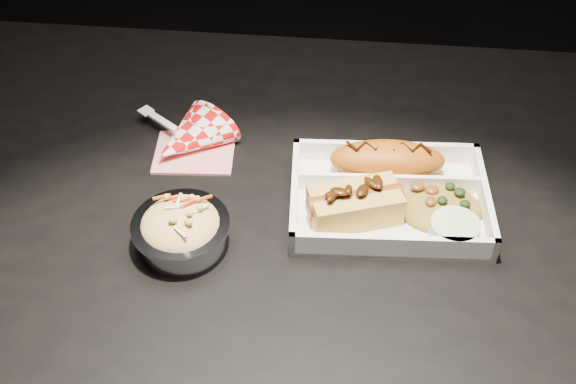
# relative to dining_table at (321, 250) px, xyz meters

# --- Properties ---
(dining_table) EXTENTS (1.20, 0.80, 0.75)m
(dining_table) POSITION_rel_dining_table_xyz_m (0.00, 0.00, 0.00)
(dining_table) COLOR black
(dining_table) RESTS_ON ground
(food_tray) EXTENTS (0.26, 0.19, 0.04)m
(food_tray) POSITION_rel_dining_table_xyz_m (0.08, 0.00, 0.10)
(food_tray) COLOR white
(food_tray) RESTS_ON dining_table
(fried_pastry) EXTENTS (0.16, 0.07, 0.05)m
(fried_pastry) POSITION_rel_dining_table_xyz_m (0.08, 0.06, 0.12)
(fried_pastry) COLOR #B15711
(fried_pastry) RESTS_ON food_tray
(hotdog) EXTENTS (0.13, 0.09, 0.06)m
(hotdog) POSITION_rel_dining_table_xyz_m (0.04, -0.03, 0.12)
(hotdog) COLOR gold
(hotdog) RESTS_ON food_tray
(fried_rice_mound) EXTENTS (0.11, 0.09, 0.03)m
(fried_rice_mound) POSITION_rel_dining_table_xyz_m (0.15, -0.00, 0.11)
(fried_rice_mound) COLOR #A57F30
(fried_rice_mound) RESTS_ON food_tray
(cupcake_liner) EXTENTS (0.06, 0.06, 0.03)m
(cupcake_liner) POSITION_rel_dining_table_xyz_m (0.16, -0.05, 0.11)
(cupcake_liner) COLOR beige
(cupcake_liner) RESTS_ON food_tray
(foil_coleslaw_cup) EXTENTS (0.12, 0.12, 0.06)m
(foil_coleslaw_cup) POSITION_rel_dining_table_xyz_m (-0.17, -0.09, 0.12)
(foil_coleslaw_cup) COLOR silver
(foil_coleslaw_cup) RESTS_ON dining_table
(napkin_fork) EXTENTS (0.16, 0.15, 0.10)m
(napkin_fork) POSITION_rel_dining_table_xyz_m (-0.20, 0.09, 0.11)
(napkin_fork) COLOR red
(napkin_fork) RESTS_ON dining_table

